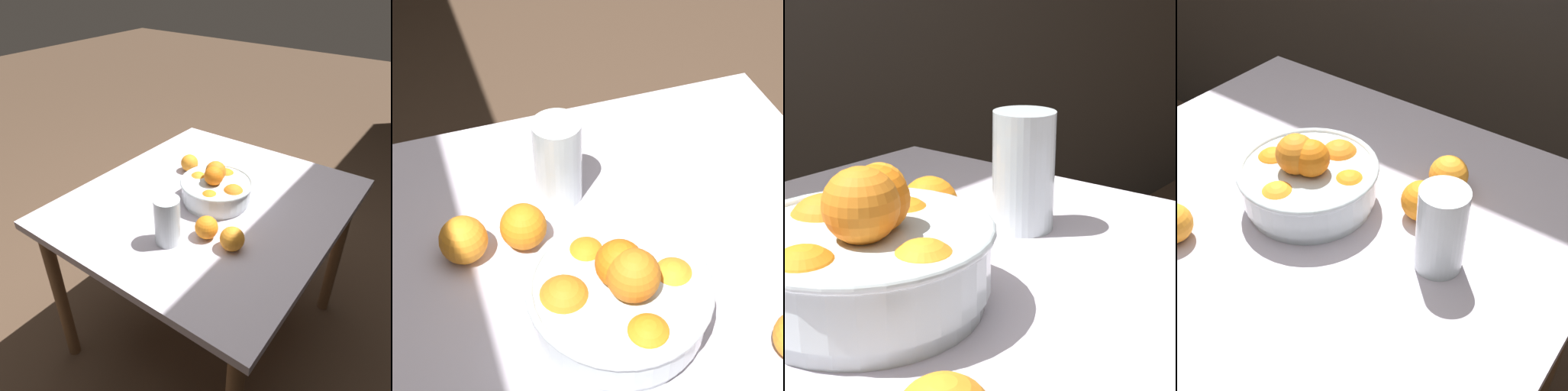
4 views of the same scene
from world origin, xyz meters
The scene contains 5 objects.
dining_table centered at (0.00, 0.00, 0.64)m, with size 1.02×0.92×0.73m.
fruit_bowl centered at (-0.01, 0.03, 0.78)m, with size 0.26×0.26×0.15m.
juice_glass centered at (0.28, 0.03, 0.80)m, with size 0.08×0.08×0.16m.
orange_loose_near_bowl centered at (0.19, 0.12, 0.77)m, with size 0.08×0.08×0.08m, color orange.
orange_loose_aside centered at (0.19, 0.22, 0.77)m, with size 0.08×0.08×0.08m, color orange.
Camera 2 is at (-0.52, 0.25, 1.53)m, focal length 60.00 mm.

